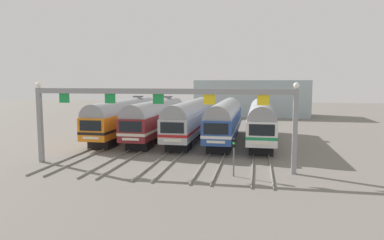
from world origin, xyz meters
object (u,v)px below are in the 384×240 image
at_px(commuter_train_stainless, 190,118).
at_px(commuter_train_orange, 125,117).
at_px(commuter_train_white, 261,119).
at_px(yard_signal_mast, 234,150).
at_px(catenary_gantry, 158,104).
at_px(commuter_train_blue, 225,119).
at_px(commuter_train_maroon, 157,117).

bearing_deg(commuter_train_stainless, commuter_train_orange, 179.97).
relative_size(commuter_train_stainless, commuter_train_white, 1.00).
bearing_deg(yard_signal_mast, catenary_gantry, 165.79).
relative_size(commuter_train_stainless, catenary_gantry, 0.83).
bearing_deg(commuter_train_blue, catenary_gantry, -107.06).
height_order(commuter_train_white, yard_signal_mast, commuter_train_white).
distance_m(commuter_train_orange, catenary_gantry, 16.04).
distance_m(commuter_train_blue, yard_signal_mast, 15.22).
xyz_separation_m(commuter_train_orange, commuter_train_blue, (12.42, -0.00, -0.00)).
distance_m(commuter_train_maroon, yard_signal_mast, 18.30).
distance_m(catenary_gantry, yard_signal_mast, 7.18).
bearing_deg(yard_signal_mast, commuter_train_white, 82.18).
height_order(commuter_train_maroon, commuter_train_blue, commuter_train_maroon).
bearing_deg(yard_signal_mast, commuter_train_maroon, 124.48).
distance_m(commuter_train_maroon, commuter_train_white, 12.42).
bearing_deg(commuter_train_maroon, yard_signal_mast, -55.52).
bearing_deg(catenary_gantry, commuter_train_stainless, 90.00).
distance_m(commuter_train_blue, catenary_gantry, 14.35).
distance_m(commuter_train_stainless, catenary_gantry, 13.74).
xyz_separation_m(commuter_train_maroon, commuter_train_blue, (8.28, -0.00, -0.00)).
bearing_deg(commuter_train_white, catenary_gantry, -121.53).
height_order(catenary_gantry, yard_signal_mast, catenary_gantry).
bearing_deg(catenary_gantry, commuter_train_blue, 72.94).
height_order(commuter_train_maroon, yard_signal_mast, commuter_train_maroon).
xyz_separation_m(commuter_train_stainless, commuter_train_white, (8.28, 0.00, 0.00)).
distance_m(commuter_train_maroon, catenary_gantry, 14.35).
bearing_deg(commuter_train_maroon, commuter_train_blue, -0.03).
distance_m(commuter_train_maroon, commuter_train_blue, 8.28).
distance_m(commuter_train_blue, commuter_train_white, 4.14).
height_order(commuter_train_white, catenary_gantry, catenary_gantry).
height_order(commuter_train_blue, yard_signal_mast, commuter_train_blue).
bearing_deg(commuter_train_orange, commuter_train_maroon, 0.00).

